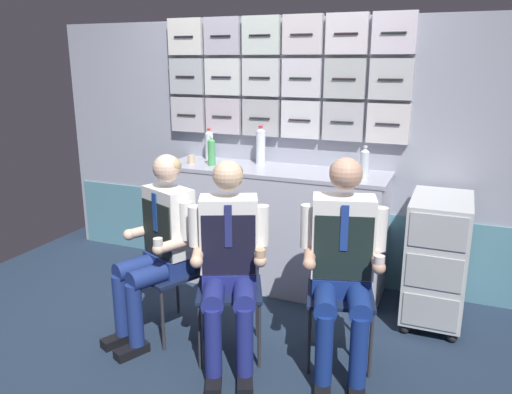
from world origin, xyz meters
The scene contains 16 objects.
ground centered at (0.00, 0.00, -0.02)m, with size 4.80×4.80×0.04m, color #1E2C40.
galley_bulkhead centered at (0.01, 1.37, 1.13)m, with size 4.20×0.14×2.17m.
galley_counter centered at (0.09, 1.09, 0.50)m, with size 1.83×0.53×0.99m.
service_trolley centered at (1.38, 0.95, 0.49)m, with size 0.40×0.65×0.92m.
folding_chair_left centered at (-0.25, 0.19, 0.53)m, with size 0.53×0.53×0.85m.
crew_member_left centered at (-0.32, 0.04, 0.68)m, with size 0.55×0.66×1.25m.
folding_chair_right centered at (0.16, 0.10, 0.53)m, with size 0.53×0.53×0.85m.
crew_member_right centered at (0.23, -0.05, 0.69)m, with size 0.56×0.67×1.26m.
folding_chair_by_counter centered at (0.84, 0.29, 0.53)m, with size 0.49×0.49×0.85m.
crew_member_by_counter centered at (0.88, 0.14, 0.72)m, with size 0.53×0.68×1.29m.
sparkling_bottle_green centered at (0.83, 0.98, 1.11)m, with size 0.06×0.06×0.25m.
water_bottle_blue_cap centered at (-0.57, 1.25, 1.12)m, with size 0.07×0.07×0.27m.
water_bottle_clear centered at (-0.43, 1.02, 1.11)m, with size 0.06×0.06×0.25m.
water_bottle_tall centered at (-0.08, 1.23, 1.14)m, with size 0.08×0.08×0.32m.
coffee_cup_white centered at (-0.62, 1.03, 1.03)m, with size 0.06×0.06×0.07m.
paper_cup_blue centered at (0.67, 1.26, 1.04)m, with size 0.07×0.07×0.09m.
Camera 1 is at (1.46, -2.60, 1.83)m, focal length 35.39 mm.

